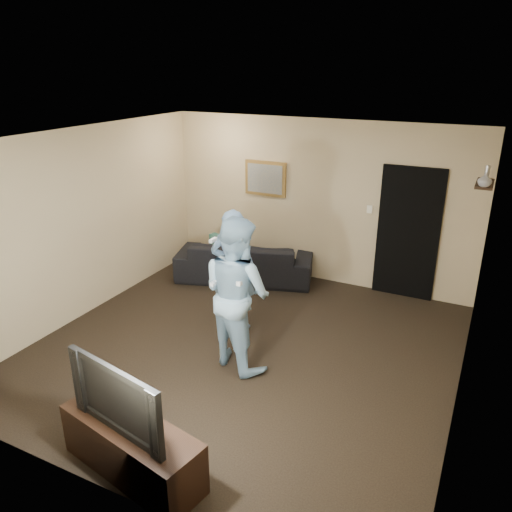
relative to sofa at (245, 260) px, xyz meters
The scene contains 19 objects.
ground 2.22m from the sofa, 62.37° to the right, with size 5.00×5.00×0.00m, color black.
ceiling 3.16m from the sofa, 62.37° to the right, with size 5.00×5.00×0.04m, color silver.
wall_back 1.52m from the sofa, 28.56° to the left, with size 5.00×0.04×2.60m, color #C7B185.
wall_front 4.66m from the sofa, 77.10° to the right, with size 5.00×0.04×2.60m, color #C7B185.
wall_left 2.63m from the sofa, 127.29° to the right, with size 0.04×5.00×2.60m, color #C7B185.
wall_right 4.14m from the sofa, 28.94° to the right, with size 0.04×5.00×2.60m, color #C7B185.
sofa is the anchor object (origin of this frame).
throw_pillow 0.48m from the sofa, behind, with size 0.41×0.13×0.41m, color #194C45.
painting_frame 1.39m from the sofa, 77.39° to the left, with size 0.72×0.05×0.57m, color olive.
painting_canvas 1.38m from the sofa, 76.73° to the left, with size 0.62×0.01×0.47m, color slate.
doorway 2.61m from the sofa, 11.99° to the left, with size 0.90×0.06×2.00m, color black.
light_switch 2.17m from the sofa, 15.82° to the left, with size 0.08×0.02×0.12m, color silver.
wall_shelf 3.80m from the sofa, ahead, with size 0.20×0.60×0.03m, color black.
shelf_vase 3.86m from the sofa, ahead, with size 0.16×0.16×0.17m, color #9E9EA2.
shelf_figurine 3.84m from the sofa, ahead, with size 0.06×0.06×0.18m, color silver.
tv_console 4.31m from the sofa, 75.53° to the right, with size 1.40×0.45×0.50m, color black.
television 4.34m from the sofa, 75.53° to the right, with size 1.09×0.14×0.63m, color black.
wii_player_left 1.72m from the sofa, 67.48° to the right, with size 0.67×0.55×1.66m.
wii_player_right 2.55m from the sofa, 64.32° to the right, with size 1.08×0.97×1.82m.
Camera 1 is at (2.55, -4.82, 3.37)m, focal length 35.00 mm.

